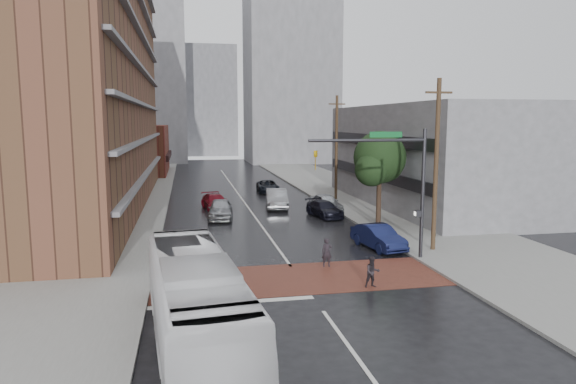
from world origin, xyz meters
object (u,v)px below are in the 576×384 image
object	(u,v)px
transit_bus	(195,302)
car_parked_near	(378,237)
car_travel_a	(220,209)
pedestrian_b	(372,272)
car_travel_b	(277,199)
car_parked_mid	(324,209)
pedestrian_a	(327,253)
car_parked_far	(326,203)
car_travel_c	(215,202)
suv_travel	(268,186)

from	to	relation	value
transit_bus	car_parked_near	bearing A→B (deg)	40.86
transit_bus	car_travel_a	bearing A→B (deg)	78.45
pedestrian_b	car_travel_b	xyz separation A→B (m)	(-0.57, 22.21, 0.12)
car_parked_near	car_travel_b	bearing A→B (deg)	92.28
car_parked_mid	transit_bus	bearing A→B (deg)	-126.18
transit_bus	car_parked_mid	xyz separation A→B (m)	(10.56, 22.30, -0.94)
pedestrian_a	car_parked_far	bearing A→B (deg)	80.64
car_parked_near	car_parked_far	bearing A→B (deg)	77.83
car_travel_a	car_travel_c	bearing A→B (deg)	98.29
transit_bus	car_travel_a	world-z (taller)	transit_bus
pedestrian_b	car_parked_near	distance (m)	7.43
transit_bus	pedestrian_b	world-z (taller)	transit_bus
car_travel_b	car_parked_far	xyz separation A→B (m)	(3.87, -2.29, -0.11)
car_travel_a	car_parked_mid	size ratio (longest dim) A/B	1.05
pedestrian_a	car_parked_mid	world-z (taller)	pedestrian_a
car_travel_b	car_parked_mid	size ratio (longest dim) A/B	1.18
car_parked_near	car_travel_a	bearing A→B (deg)	117.03
car_travel_c	car_parked_near	bearing A→B (deg)	-69.86
transit_bus	car_parked_mid	world-z (taller)	transit_bus
car_parked_far	suv_travel	bearing A→B (deg)	95.59
car_travel_a	suv_travel	bearing A→B (deg)	73.60
car_travel_b	car_travel_c	bearing A→B (deg)	-177.52
pedestrian_a	car_parked_near	bearing A→B (deg)	43.83
pedestrian_b	car_travel_a	distance (m)	19.01
car_travel_b	car_parked_mid	distance (m)	5.62
transit_bus	car_travel_c	distance (m)	27.51
car_parked_mid	pedestrian_b	bearing A→B (deg)	-108.91
pedestrian_b	car_travel_c	size ratio (longest dim) A/B	0.31
car_travel_a	car_parked_mid	xyz separation A→B (m)	(8.23, -0.62, -0.15)
pedestrian_a	transit_bus	bearing A→B (deg)	-123.35
transit_bus	pedestrian_a	xyz separation A→B (m)	(6.93, 8.47, -0.81)
pedestrian_b	car_parked_far	size ratio (longest dim) A/B	0.33
pedestrian_b	car_parked_far	world-z (taller)	car_parked_far
pedestrian_a	suv_travel	xyz separation A→B (m)	(1.39, 28.80, -0.11)
pedestrian_b	suv_travel	distance (m)	32.46
car_travel_a	car_travel_b	distance (m)	6.60
car_travel_b	car_parked_mid	world-z (taller)	car_travel_b
car_parked_near	car_parked_far	xyz separation A→B (m)	(0.38, 13.09, 0.02)
car_travel_c	car_parked_mid	world-z (taller)	car_travel_c
pedestrian_b	car_travel_b	size ratio (longest dim) A/B	0.28
car_parked_far	car_parked_near	bearing A→B (deg)	-99.75
car_travel_a	transit_bus	bearing A→B (deg)	-89.50
car_parked_near	car_parked_far	size ratio (longest dim) A/B	1.01
car_travel_c	suv_travel	distance (m)	11.62
car_travel_a	suv_travel	size ratio (longest dim) A/B	0.98
pedestrian_b	car_travel_b	bearing A→B (deg)	91.04
pedestrian_b	car_travel_a	world-z (taller)	car_travel_a
car_parked_near	car_parked_mid	xyz separation A→B (m)	(-0.44, 10.67, -0.09)
transit_bus	suv_travel	size ratio (longest dim) A/B	2.41
transit_bus	car_parked_mid	distance (m)	24.69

